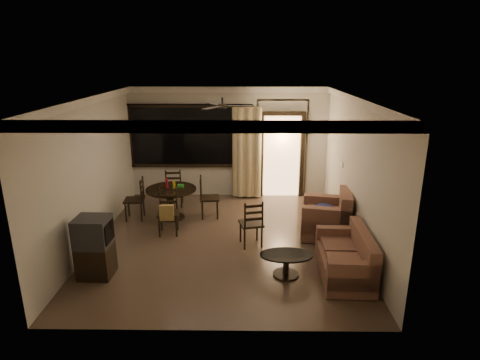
{
  "coord_description": "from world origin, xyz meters",
  "views": [
    {
      "loc": [
        0.41,
        -7.26,
        3.5
      ],
      "look_at": [
        0.32,
        0.2,
        1.2
      ],
      "focal_mm": 30.0,
      "sensor_mm": 36.0,
      "label": 1
    }
  ],
  "objects_px": {
    "dining_chair_north": "(175,195)",
    "tv_cabinet": "(95,247)",
    "dining_table": "(171,195)",
    "armchair": "(329,218)",
    "dining_chair_east": "(209,205)",
    "coffee_table": "(286,261)",
    "dining_chair_south": "(168,220)",
    "sofa": "(348,259)",
    "dining_chair_west": "(135,207)",
    "side_chair": "(251,232)"
  },
  "relations": [
    {
      "from": "dining_table",
      "to": "armchair",
      "type": "relative_size",
      "value": 1.01
    },
    {
      "from": "armchair",
      "to": "side_chair",
      "type": "relative_size",
      "value": 1.17
    },
    {
      "from": "dining_chair_south",
      "to": "dining_chair_north",
      "type": "xyz_separation_m",
      "value": [
        -0.15,
        1.64,
        -0.02
      ]
    },
    {
      "from": "dining_table",
      "to": "dining_chair_east",
      "type": "bearing_deg",
      "value": 5.04
    },
    {
      "from": "dining_chair_north",
      "to": "sofa",
      "type": "relative_size",
      "value": 0.65
    },
    {
      "from": "dining_table",
      "to": "sofa",
      "type": "xyz_separation_m",
      "value": [
        3.33,
        -2.49,
        -0.24
      ]
    },
    {
      "from": "dining_chair_east",
      "to": "coffee_table",
      "type": "bearing_deg",
      "value": -154.71
    },
    {
      "from": "dining_chair_south",
      "to": "tv_cabinet",
      "type": "relative_size",
      "value": 0.92
    },
    {
      "from": "dining_chair_west",
      "to": "dining_chair_north",
      "type": "xyz_separation_m",
      "value": [
        0.74,
        0.86,
        0.0
      ]
    },
    {
      "from": "sofa",
      "to": "dining_chair_west",
      "type": "bearing_deg",
      "value": 152.19
    },
    {
      "from": "dining_chair_north",
      "to": "side_chair",
      "type": "distance_m",
      "value": 2.82
    },
    {
      "from": "sofa",
      "to": "coffee_table",
      "type": "bearing_deg",
      "value": -178.61
    },
    {
      "from": "dining_table",
      "to": "armchair",
      "type": "xyz_separation_m",
      "value": [
        3.34,
        -0.92,
        -0.16
      ]
    },
    {
      "from": "dining_chair_west",
      "to": "coffee_table",
      "type": "bearing_deg",
      "value": 47.47
    },
    {
      "from": "dining_chair_south",
      "to": "side_chair",
      "type": "relative_size",
      "value": 1.01
    },
    {
      "from": "dining_chair_west",
      "to": "armchair",
      "type": "height_order",
      "value": "armchair"
    },
    {
      "from": "dining_chair_west",
      "to": "coffee_table",
      "type": "distance_m",
      "value": 3.95
    },
    {
      "from": "tv_cabinet",
      "to": "armchair",
      "type": "relative_size",
      "value": 0.94
    },
    {
      "from": "dining_chair_east",
      "to": "sofa",
      "type": "relative_size",
      "value": 0.65
    },
    {
      "from": "side_chair",
      "to": "tv_cabinet",
      "type": "bearing_deg",
      "value": 9.97
    },
    {
      "from": "tv_cabinet",
      "to": "side_chair",
      "type": "distance_m",
      "value": 2.84
    },
    {
      "from": "dining_chair_east",
      "to": "tv_cabinet",
      "type": "height_order",
      "value": "tv_cabinet"
    },
    {
      "from": "coffee_table",
      "to": "side_chair",
      "type": "bearing_deg",
      "value": 116.77
    },
    {
      "from": "dining_chair_east",
      "to": "tv_cabinet",
      "type": "distance_m",
      "value": 3.08
    },
    {
      "from": "dining_chair_west",
      "to": "dining_chair_east",
      "type": "xyz_separation_m",
      "value": [
        1.64,
        0.15,
        0.0
      ]
    },
    {
      "from": "dining_chair_east",
      "to": "side_chair",
      "type": "distance_m",
      "value": 1.71
    },
    {
      "from": "dining_chair_north",
      "to": "coffee_table",
      "type": "relative_size",
      "value": 1.08
    },
    {
      "from": "dining_chair_east",
      "to": "dining_chair_north",
      "type": "xyz_separation_m",
      "value": [
        -0.9,
        0.71,
        0.0
      ]
    },
    {
      "from": "dining_chair_west",
      "to": "coffee_table",
      "type": "xyz_separation_m",
      "value": [
        3.13,
        -2.4,
        -0.03
      ]
    },
    {
      "from": "side_chair",
      "to": "dining_table",
      "type": "bearing_deg",
      "value": -51.7
    },
    {
      "from": "dining_chair_west",
      "to": "side_chair",
      "type": "distance_m",
      "value": 2.87
    },
    {
      "from": "dining_chair_south",
      "to": "sofa",
      "type": "bearing_deg",
      "value": -31.78
    },
    {
      "from": "armchair",
      "to": "dining_chair_east",
      "type": "bearing_deg",
      "value": 169.18
    },
    {
      "from": "dining_chair_east",
      "to": "dining_chair_south",
      "type": "height_order",
      "value": "same"
    },
    {
      "from": "coffee_table",
      "to": "dining_table",
      "type": "bearing_deg",
      "value": 133.26
    },
    {
      "from": "dining_chair_west",
      "to": "coffee_table",
      "type": "relative_size",
      "value": 1.08
    },
    {
      "from": "tv_cabinet",
      "to": "dining_chair_east",
      "type": "bearing_deg",
      "value": 58.88
    },
    {
      "from": "dining_chair_south",
      "to": "coffee_table",
      "type": "distance_m",
      "value": 2.77
    },
    {
      "from": "sofa",
      "to": "dining_chair_east",
      "type": "bearing_deg",
      "value": 136.73
    },
    {
      "from": "dining_chair_south",
      "to": "side_chair",
      "type": "height_order",
      "value": "dining_chair_south"
    },
    {
      "from": "dining_table",
      "to": "sofa",
      "type": "height_order",
      "value": "dining_table"
    },
    {
      "from": "armchair",
      "to": "dining_chair_south",
      "type": "bearing_deg",
      "value": -170.32
    },
    {
      "from": "dining_table",
      "to": "tv_cabinet",
      "type": "bearing_deg",
      "value": -108.05
    },
    {
      "from": "dining_chair_north",
      "to": "tv_cabinet",
      "type": "xyz_separation_m",
      "value": [
        -0.75,
        -3.29,
        0.24
      ]
    },
    {
      "from": "tv_cabinet",
      "to": "dining_table",
      "type": "bearing_deg",
      "value": 73.38
    },
    {
      "from": "dining_chair_west",
      "to": "dining_chair_east",
      "type": "relative_size",
      "value": 1.0
    },
    {
      "from": "dining_chair_south",
      "to": "armchair",
      "type": "bearing_deg",
      "value": -6.35
    },
    {
      "from": "dining_chair_east",
      "to": "dining_chair_north",
      "type": "relative_size",
      "value": 1.0
    },
    {
      "from": "sofa",
      "to": "armchair",
      "type": "bearing_deg",
      "value": 92.33
    },
    {
      "from": "dining_chair_west",
      "to": "tv_cabinet",
      "type": "relative_size",
      "value": 0.92
    }
  ]
}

